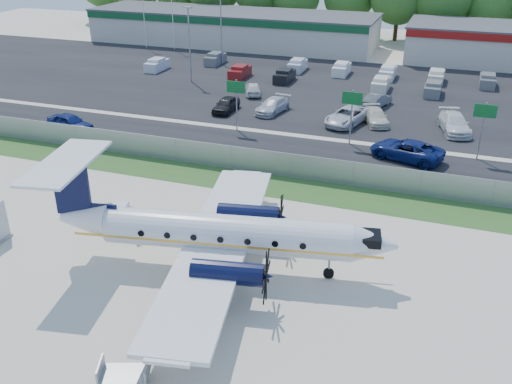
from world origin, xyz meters
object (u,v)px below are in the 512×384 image
(pushback_tug, at_px, (116,211))
(baggage_cart_near, at_px, (130,227))
(aircraft, at_px, (219,233))
(baggage_cart_far, at_px, (124,374))

(pushback_tug, distance_m, baggage_cart_near, 2.46)
(aircraft, bearing_deg, pushback_tug, 159.79)
(aircraft, relative_size, baggage_cart_near, 8.67)
(pushback_tug, xyz_separation_m, baggage_cart_far, (8.65, -13.19, -0.02))
(aircraft, xyz_separation_m, baggage_cart_near, (-7.12, 1.85, -1.90))
(aircraft, xyz_separation_m, pushback_tug, (-9.08, 3.34, -1.87))
(aircraft, xyz_separation_m, baggage_cart_far, (-0.42, -9.85, -1.89))
(baggage_cart_far, bearing_deg, pushback_tug, 123.27)
(baggage_cart_near, xyz_separation_m, baggage_cart_far, (6.69, -11.70, 0.01))
(aircraft, distance_m, pushback_tug, 9.85)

